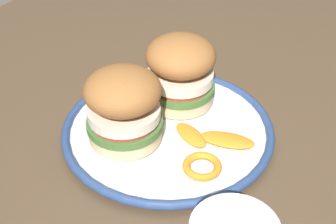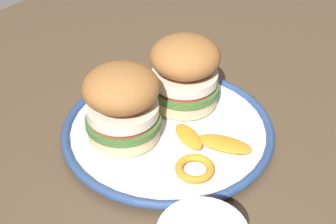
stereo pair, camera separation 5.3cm
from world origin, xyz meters
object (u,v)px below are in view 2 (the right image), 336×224
object	(u,v)px
dining_table	(199,173)
dinner_plate	(168,130)
sandwich_half_left	(122,103)
sandwich_half_right	(185,71)

from	to	relation	value
dining_table	dinner_plate	distance (m)	0.12
dining_table	sandwich_half_left	size ratio (longest dim) A/B	10.86
dinner_plate	sandwich_half_left	size ratio (longest dim) A/B	2.60
dining_table	sandwich_half_right	size ratio (longest dim) A/B	12.04
sandwich_half_left	sandwich_half_right	bearing A→B (deg)	170.92
dining_table	sandwich_half_left	distance (m)	0.20
dining_table	dinner_plate	bearing A→B (deg)	-26.84
dinner_plate	sandwich_half_left	xyz separation A→B (m)	(0.05, -0.03, 0.06)
dining_table	sandwich_half_right	xyz separation A→B (m)	(-0.01, -0.04, 0.16)
dining_table	dinner_plate	xyz separation A→B (m)	(0.05, -0.02, 0.10)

